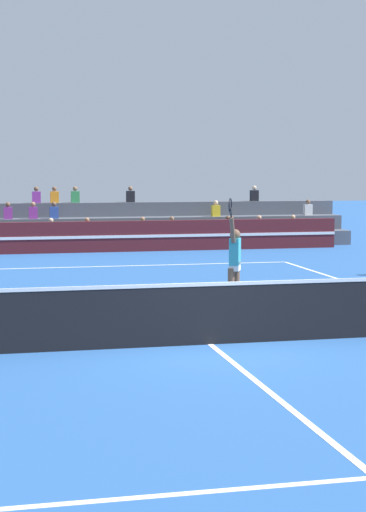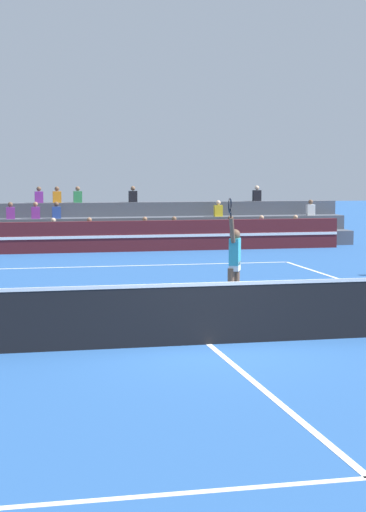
{
  "view_description": "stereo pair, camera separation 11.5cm",
  "coord_description": "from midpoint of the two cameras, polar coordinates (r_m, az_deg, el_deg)",
  "views": [
    {
      "loc": [
        -3.55,
        -13.8,
        2.97
      ],
      "look_at": [
        0.41,
        3.97,
        1.1
      ],
      "focal_mm": 60.0,
      "sensor_mm": 36.0,
      "label": 1
    },
    {
      "loc": [
        -3.44,
        -13.83,
        2.97
      ],
      "look_at": [
        0.41,
        3.97,
        1.1
      ],
      "focal_mm": 60.0,
      "sensor_mm": 36.0,
      "label": 2
    }
  ],
  "objects": [
    {
      "name": "bleacher_stand",
      "position": [
        33.01,
        -6.48,
        1.8
      ],
      "size": [
        20.15,
        2.85,
        2.28
      ],
      "color": "#4C515B",
      "rests_on": "ground"
    },
    {
      "name": "tennis_ball",
      "position": [
        18.99,
        4.24,
        -3.05
      ],
      "size": [
        0.07,
        0.07,
        0.07
      ],
      "primitive_type": "sphere",
      "color": "#C6DB33",
      "rests_on": "ground"
    },
    {
      "name": "ground_plane",
      "position": [
        14.56,
        1.6,
        -5.91
      ],
      "size": [
        120.0,
        120.0,
        0.0
      ],
      "primitive_type": "plane",
      "color": "#285699"
    },
    {
      "name": "tennis_player",
      "position": [
        17.87,
        3.27,
        -0.52
      ],
      "size": [
        0.61,
        1.05,
        2.44
      ],
      "color": "brown",
      "rests_on": "ground"
    },
    {
      "name": "sponsor_banner_wall",
      "position": [
        30.51,
        -5.95,
        1.28
      ],
      "size": [
        18.0,
        0.26,
        1.1
      ],
      "color": "#51191E",
      "rests_on": "ground"
    },
    {
      "name": "court_lines",
      "position": [
        14.56,
        1.6,
        -5.9
      ],
      "size": [
        11.1,
        23.9,
        0.01
      ],
      "color": "white",
      "rests_on": "ground"
    },
    {
      "name": "tennis_net",
      "position": [
        14.46,
        1.61,
        -3.8
      ],
      "size": [
        12.0,
        0.1,
        1.1
      ],
      "color": "#2D6B38",
      "rests_on": "ground"
    }
  ]
}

